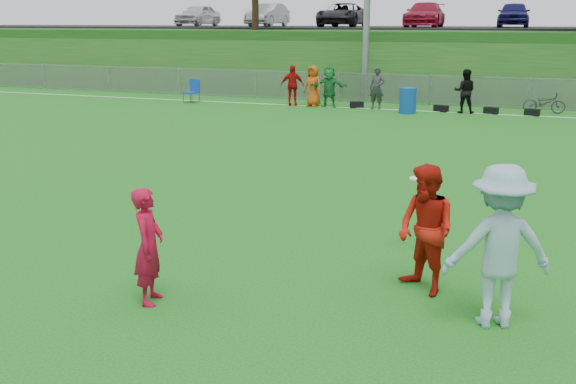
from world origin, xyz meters
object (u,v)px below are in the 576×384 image
at_px(player_red_left, 149,246).
at_px(player_red_center, 426,230).
at_px(frisbee, 418,179).
at_px(player_blue, 499,247).
at_px(bicycle, 544,103).
at_px(recycling_bin, 408,101).

distance_m(player_red_left, player_red_center, 3.60).
height_order(player_red_left, frisbee, player_red_left).
bearing_deg(player_blue, bicycle, -113.61).
bearing_deg(player_red_left, player_blue, -93.95).
xyz_separation_m(player_blue, recycling_bin, (-3.88, 17.66, -0.49)).
bearing_deg(recycling_bin, player_red_left, -90.98).
height_order(player_red_left, player_blue, player_blue).
bearing_deg(recycling_bin, player_blue, -77.61).
bearing_deg(recycling_bin, frisbee, -80.39).
xyz_separation_m(player_red_center, player_blue, (0.93, -0.69, 0.11)).
height_order(player_blue, frisbee, player_blue).
bearing_deg(recycling_bin, player_red_center, -80.13).
height_order(player_red_center, frisbee, player_red_center).
bearing_deg(frisbee, player_red_left, -133.76).
xyz_separation_m(player_red_center, recycling_bin, (-2.95, 16.98, -0.37)).
bearing_deg(bicycle, player_blue, 176.66).
bearing_deg(player_red_left, frisbee, -58.65).
height_order(player_red_center, recycling_bin, player_red_center).
xyz_separation_m(player_red_left, frisbee, (2.92, 3.05, 0.41)).
relative_size(recycling_bin, bicycle, 0.63).
relative_size(player_red_left, bicycle, 0.98).
height_order(player_blue, recycling_bin, player_blue).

